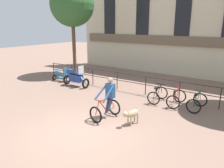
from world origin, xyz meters
TOP-DOWN VIEW (x-y plane):
  - ground_plane at (0.00, 0.00)m, footprint 60.00×60.00m
  - canal_railing at (-0.00, 5.20)m, footprint 15.05×0.05m
  - building_facade at (0.00, 10.99)m, footprint 18.00×0.72m
  - cyclist_with_bike at (0.07, 1.54)m, footprint 0.83×1.25m
  - dog at (1.22, 1.53)m, footprint 0.40×1.00m
  - parked_motorcycle at (-4.37, 4.27)m, footprint 1.75×0.64m
  - parked_bicycle_near_lamp at (1.01, 4.54)m, footprint 0.67×1.12m
  - parked_bicycle_mid_left at (1.96, 4.54)m, footprint 0.70×1.13m
  - parked_bicycle_mid_right at (2.91, 4.54)m, footprint 0.70×1.13m
  - parked_scooter at (-6.11, 4.58)m, footprint 1.31×0.52m
  - tree_canalside_left at (-6.80, 6.72)m, footprint 3.20×3.20m

SIDE VIEW (x-z plane):
  - ground_plane at x=0.00m, z-range 0.00..0.00m
  - parked_bicycle_near_lamp at x=1.01m, z-range -0.07..0.79m
  - parked_bicycle_mid_left at x=1.96m, z-range -0.07..0.79m
  - parked_bicycle_mid_right at x=2.91m, z-range -0.07..0.79m
  - dog at x=1.22m, z-range 0.12..0.75m
  - parked_scooter at x=-6.11m, z-range -0.02..0.94m
  - parked_motorcycle at x=-4.37m, z-range -0.11..1.24m
  - canal_railing at x=0.00m, z-range 0.18..1.23m
  - cyclist_with_bike at x=0.07m, z-range -0.09..1.61m
  - building_facade at x=0.00m, z-range -0.02..8.68m
  - tree_canalside_left at x=-6.80m, z-range 1.75..8.51m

